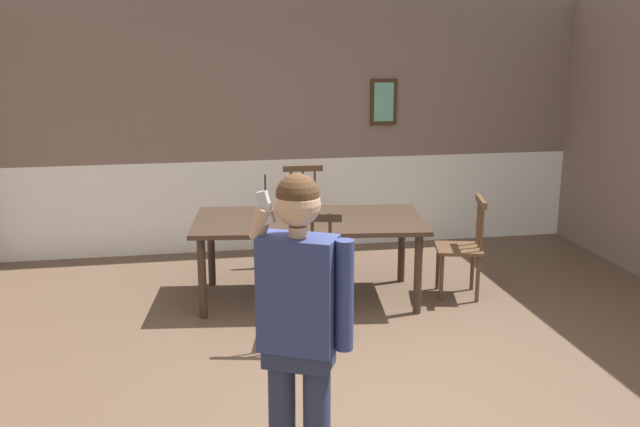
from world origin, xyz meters
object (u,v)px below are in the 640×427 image
chair_by_doorway (313,279)px  dining_table (309,227)px  person_figure (300,319)px  chair_at_table_head (462,247)px  chair_near_window (305,222)px

chair_by_doorway → dining_table: bearing=94.7°
dining_table → person_figure: bearing=-100.4°
chair_by_doorway → chair_at_table_head: size_ratio=1.15×
chair_near_window → person_figure: person_figure is taller
chair_by_doorway → person_figure: size_ratio=0.62×
dining_table → person_figure: size_ratio=1.26×
chair_at_table_head → chair_by_doorway: bearing=129.3°
chair_near_window → chair_by_doorway: bearing=84.9°
chair_near_window → person_figure: size_ratio=0.62×
chair_by_doorway → chair_at_table_head: bearing=37.6°
chair_by_doorway → person_figure: (-0.41, -1.94, 0.48)m
dining_table → chair_by_doorway: chair_by_doorway is taller
dining_table → chair_near_window: chair_near_window is taller
chair_at_table_head → chair_near_window: bearing=63.7°
dining_table → chair_near_window: bearing=83.0°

